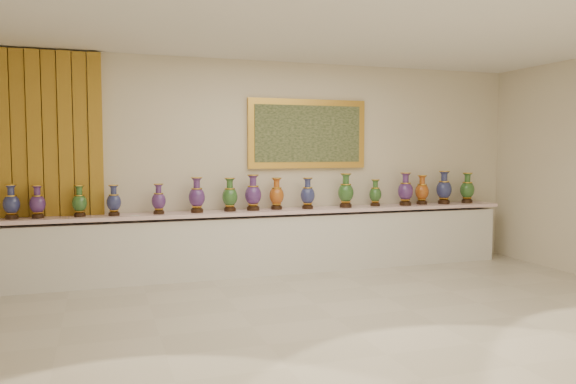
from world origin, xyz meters
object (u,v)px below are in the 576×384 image
(vase_0, at_px, (11,204))
(vase_2, at_px, (80,203))
(vase_1, at_px, (38,203))
(counter, at_px, (271,242))

(vase_0, bearing_deg, vase_2, 1.02)
(vase_1, height_order, vase_2, vase_1)
(counter, bearing_deg, vase_1, -179.30)
(vase_0, bearing_deg, counter, 0.73)
(vase_0, height_order, vase_1, vase_0)
(vase_1, distance_m, vase_2, 0.48)
(vase_0, height_order, vase_2, vase_0)
(counter, xyz_separation_m, vase_0, (-3.30, -0.04, 0.65))
(vase_2, bearing_deg, counter, 0.64)
(vase_0, xyz_separation_m, vase_2, (0.77, 0.01, -0.01))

